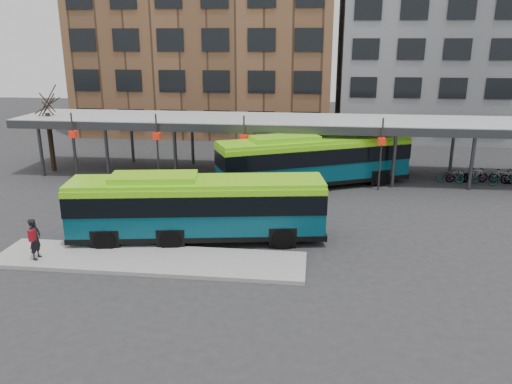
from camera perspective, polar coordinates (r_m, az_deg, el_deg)
name	(u,v)px	position (r m, az deg, el deg)	size (l,w,h in m)	color
ground	(277,242)	(24.78, 2.39, -5.69)	(120.00, 120.00, 0.00)	#28282B
boarding_island	(149,260)	(23.10, -12.08, -7.58)	(14.00, 3.00, 0.18)	gray
canopy	(291,122)	(36.17, 4.00, 7.94)	(40.00, 6.53, 4.80)	#999B9E
tree	(51,139)	(40.63, -22.42, 5.59)	(1.64, 1.64, 5.60)	black
building_brick	(208,26)	(56.08, -5.50, 18.34)	(26.00, 14.00, 22.00)	brown
building_grey	(461,36)	(56.66, 22.37, 16.18)	(24.00, 14.00, 20.00)	slate
bus_front	(197,206)	(24.54, -6.81, -1.62)	(12.57, 4.53, 3.40)	#073E4E
bus_rear	(314,160)	(33.72, 6.63, 3.71)	(13.06, 8.13, 3.62)	#073E4E
pedestrian	(35,239)	(24.18, -23.95, -4.90)	(0.46, 0.71, 1.89)	black
bike_rack	(486,177)	(38.04, 24.81, 1.57)	(6.60, 1.73, 1.08)	slate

